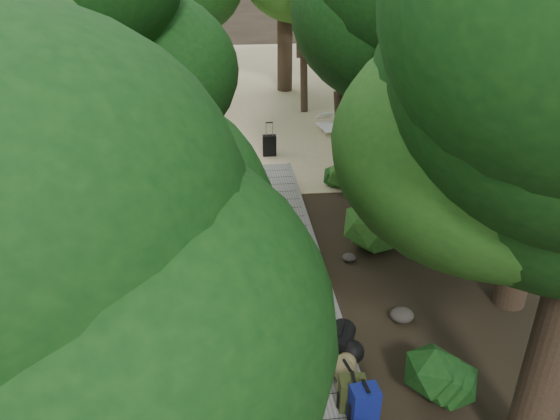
{
  "coord_description": "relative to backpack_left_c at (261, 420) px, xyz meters",
  "views": [
    {
      "loc": [
        -1.09,
        -8.73,
        6.74
      ],
      "look_at": [
        0.13,
        2.21,
        1.0
      ],
      "focal_mm": 35.0,
      "sensor_mm": 36.0,
      "label": 1
    }
  ],
  "objects": [
    {
      "name": "ground",
      "position": [
        0.76,
        3.25,
        -0.52
      ],
      "size": [
        120.0,
        120.0,
        0.0
      ],
      "primitive_type": "plane",
      "color": "#332619",
      "rests_on": "ground"
    },
    {
      "name": "sand_beach",
      "position": [
        0.76,
        19.25,
        -0.51
      ],
      "size": [
        40.0,
        22.0,
        0.02
      ],
      "primitive_type": "cube",
      "color": "#C8BA87",
      "rests_on": "ground"
    },
    {
      "name": "boardwalk",
      "position": [
        0.76,
        4.25,
        -0.46
      ],
      "size": [
        2.0,
        12.0,
        0.12
      ],
      "primitive_type": "cube",
      "color": "gray",
      "rests_on": "ground"
    },
    {
      "name": "backpack_left_c",
      "position": [
        0.0,
        0.0,
        0.0
      ],
      "size": [
        0.5,
        0.41,
        0.81
      ],
      "primitive_type": null,
      "rotation": [
        0.0,
        0.0,
        0.24
      ],
      "color": "navy",
      "rests_on": "boardwalk"
    },
    {
      "name": "backpack_left_d",
      "position": [
        0.06,
        1.38,
        -0.16
      ],
      "size": [
        0.35,
        0.28,
        0.48
      ],
      "primitive_type": null,
      "rotation": [
        0.0,
        0.0,
        -0.16
      ],
      "color": "navy",
      "rests_on": "boardwalk"
    },
    {
      "name": "backpack_right_c",
      "position": [
        1.56,
        0.19,
        -0.05
      ],
      "size": [
        0.44,
        0.34,
        0.71
      ],
      "primitive_type": null,
      "rotation": [
        0.0,
        0.0,
        0.11
      ],
      "color": "navy",
      "rests_on": "boardwalk"
    },
    {
      "name": "backpack_right_d",
      "position": [
        1.44,
        0.46,
        -0.09
      ],
      "size": [
        0.42,
        0.32,
        0.62
      ],
      "primitive_type": null,
      "rotation": [
        0.0,
        0.0,
        -0.07
      ],
      "color": "#333A19",
      "rests_on": "boardwalk"
    },
    {
      "name": "duffel_right_khaki",
      "position": [
        1.47,
        0.95,
        -0.22
      ],
      "size": [
        0.47,
        0.61,
        0.36
      ],
      "primitive_type": null,
      "rotation": [
        0.0,
        0.0,
        0.2
      ],
      "color": "olive",
      "rests_on": "boardwalk"
    },
    {
      "name": "duffel_right_black",
      "position": [
        1.53,
        1.74,
        -0.19
      ],
      "size": [
        0.67,
        0.8,
        0.43
      ],
      "primitive_type": null,
      "rotation": [
        0.0,
        0.0,
        -0.42
      ],
      "color": "black",
      "rests_on": "boardwalk"
    },
    {
      "name": "suitcase_on_boardwalk",
      "position": [
        -0.04,
        0.99,
        -0.09
      ],
      "size": [
        0.44,
        0.29,
        0.63
      ],
      "primitive_type": null,
      "rotation": [
        0.0,
        0.0,
        -0.18
      ],
      "color": "black",
      "rests_on": "boardwalk"
    },
    {
      "name": "lone_suitcase_on_sand",
      "position": [
        1.19,
        11.27,
        -0.16
      ],
      "size": [
        0.44,
        0.26,
        0.68
      ],
      "primitive_type": null,
      "rotation": [
        0.0,
        0.0,
        -0.02
      ],
      "color": "black",
      "rests_on": "sand_beach"
    },
    {
      "name": "hat_white",
      "position": [
        -0.05,
        -0.03,
        0.47
      ],
      "size": [
        0.39,
        0.39,
        0.13
      ],
      "primitive_type": null,
      "color": "silver",
      "rests_on": "backpack_left_c"
    },
    {
      "name": "kayak",
      "position": [
        -2.98,
        12.98,
        -0.34
      ],
      "size": [
        0.89,
        3.3,
        0.33
      ],
      "primitive_type": "ellipsoid",
      "rotation": [
        0.0,
        0.0,
        0.05
      ],
      "color": "#A0180D",
      "rests_on": "sand_beach"
    },
    {
      "name": "sun_lounger",
      "position": [
        3.56,
        13.36,
        -0.21
      ],
      "size": [
        0.86,
        1.86,
        0.58
      ],
      "primitive_type": null,
      "rotation": [
        0.0,
        0.0,
        0.16
      ],
      "color": "silver",
      "rests_on": "sand_beach"
    },
    {
      "name": "tree_right_b",
      "position": [
        5.23,
        2.87,
        3.95
      ],
      "size": [
        5.01,
        5.01,
        8.95
      ],
      "primitive_type": null,
      "color": "black",
      "rests_on": "ground"
    },
    {
      "name": "tree_right_c",
      "position": [
        4.75,
        5.59,
        4.45
      ],
      "size": [
        5.75,
        5.75,
        9.95
      ],
      "primitive_type": null,
      "color": "black",
      "rests_on": "ground"
    },
    {
      "name": "tree_right_e",
      "position": [
        5.41,
        9.89,
        4.16
      ],
      "size": [
        5.2,
        5.2,
        9.36
      ],
      "primitive_type": null,
      "color": "black",
      "rests_on": "ground"
    },
    {
      "name": "tree_left_a",
      "position": [
        -2.19,
        -1.17,
        2.95
      ],
      "size": [
        4.17,
        4.17,
        6.95
      ],
      "primitive_type": null,
      "color": "black",
      "rests_on": "ground"
    },
    {
      "name": "tree_left_c",
      "position": [
        -2.77,
        5.96,
        3.05
      ],
      "size": [
        4.11,
        4.11,
        7.16
      ],
      "primitive_type": null,
      "color": "black",
      "rests_on": "ground"
    },
    {
      "name": "palm_right_a",
      "position": [
        3.26,
        9.01,
        3.53
      ],
      "size": [
        4.75,
        4.75,
        8.1
      ],
      "primitive_type": null,
      "color": "#163E11",
      "rests_on": "ground"
    },
    {
      "name": "palm_right_c",
      "position": [
        3.28,
        16.12,
        2.7
      ],
      "size": [
        4.06,
        4.06,
        6.45
      ],
      "primitive_type": null,
      "color": "#163E11",
      "rests_on": "ground"
    },
    {
      "name": "palm_left_a",
      "position": [
        -3.58,
        9.21,
        2.87
      ],
      "size": [
        4.27,
        4.27,
        6.79
      ],
      "primitive_type": null,
      "color": "#163E11",
      "rests_on": "ground"
    },
    {
      "name": "rock_left_b",
      "position": [
        -1.69,
        0.95,
        -0.43
      ],
      "size": [
        0.33,
        0.3,
        0.18
      ],
      "primitive_type": null,
      "color": "#4C473F",
      "rests_on": "ground"
    },
    {
      "name": "rock_left_c",
      "position": [
        -0.65,
        3.43,
        -0.38
      ],
      "size": [
        0.53,
        0.47,
        0.29
      ],
      "primitive_type": null,
      "color": "#4C473F",
      "rests_on": "ground"
    },
    {
      "name": "rock_left_d",
      "position": [
        -1.8,
        6.73,
        -0.45
      ],
      "size": [
        0.26,
        0.23,
        0.14
      ],
      "primitive_type": null,
      "color": "#4C473F",
      "rests_on": "ground"
    },
    {
      "name": "rock_right_b",
      "position": [
        2.92,
        2.54,
        -0.4
      ],
      "size": [
        0.46,
        0.41,
        0.25
      ],
      "primitive_type": null,
      "color": "#4C473F",
      "rests_on": "ground"
    },
    {
      "name": "rock_right_c",
      "position": [
        2.38,
        4.73,
        -0.44
      ],
      "size": [
        0.31,
        0.28,
        0.17
      ],
      "primitive_type": null,
      "color": "#4C473F",
      "rests_on": "ground"
    },
    {
      "name": "rock_right_d",
      "position": [
        3.55,
        7.11,
        -0.38
      ],
      "size": [
        0.53,
        0.48,
        0.29
      ],
      "primitive_type": null,
      "color": "#4C473F",
      "rests_on": "ground"
    },
    {
      "name": "shrub_left_a",
      "position": [
        -1.76,
        0.65,
        -0.03
      ],
      "size": [
        1.1,
        1.1,
        0.99
      ],
      "primitive_type": null,
      "color": "#215018",
      "rests_on": "ground"
    },
    {
      "name": "shrub_left_b",
      "position": [
        -1.33,
        4.48,
        -0.17
      ],
      "size": [
        0.79,
        0.79,
        0.71
      ],
      "primitive_type": null,
      "color": "#215018",
      "rests_on": "ground"
    },
    {
      "name": "shrub_left_c",
      "position": [
        -1.82,
        7.93,
        0.07
      ],
      "size": [
        1.33,
        1.33,
        1.19
      ],
      "primitive_type": null,
      "color": "#215018",
      "rests_on": "ground"
    },
    {
      "name": "shrub_right_a",
      "position": [
        2.86,
        0.51,
        -0.06
      ],
      "size": [
        1.04,
        1.04,
        0.94
      ],
      "primitive_type": null,
      "color": "#215018",
      "rests_on": "ground"
    },
    {
      "name": "shrub_right_b",
      "position": [
        3.1,
        5.18,
        0.1
      ],
      "size": [
        1.38,
        1.38,
        1.24
      ],
      "primitive_type": null,
      "color": "#215018",
      "rests_on": "ground"
    },
    {
      "name": "shrub_right_c",
      "position": [
        2.96,
        8.64,
        -0.17
      ],
      "size": [
        0.8,
        0.8,
        0.72
      ],
      "primitive_type": null,
      "color": "#215018",
      "rests_on": "ground"
    }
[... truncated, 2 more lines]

